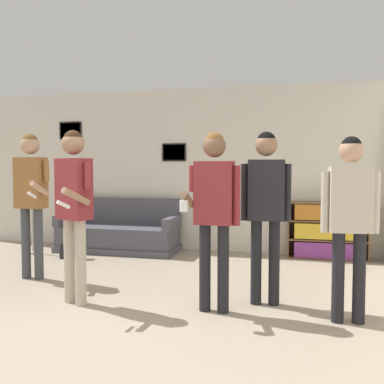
# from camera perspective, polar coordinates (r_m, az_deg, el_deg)

# --- Properties ---
(ground_plane) EXTENTS (20.00, 20.00, 0.00)m
(ground_plane) POSITION_cam_1_polar(r_m,az_deg,el_deg) (3.54, -18.19, -19.95)
(ground_plane) COLOR gray
(wall_back) EXTENTS (8.45, 0.08, 2.70)m
(wall_back) POSITION_cam_1_polar(r_m,az_deg,el_deg) (7.20, -0.11, 2.99)
(wall_back) COLOR silver
(wall_back) RESTS_ON ground_plane
(couch) EXTENTS (1.99, 0.80, 0.86)m
(couch) POSITION_cam_1_polar(r_m,az_deg,el_deg) (7.26, -9.65, -5.50)
(couch) COLOR #4C4C56
(couch) RESTS_ON ground_plane
(bookshelf) EXTENTS (1.18, 0.30, 0.86)m
(bookshelf) POSITION_cam_1_polar(r_m,az_deg,el_deg) (6.84, 17.62, -4.94)
(bookshelf) COLOR brown
(bookshelf) RESTS_ON ground_plane
(floor_lamp) EXTENTS (0.44, 0.28, 1.52)m
(floor_lamp) POSITION_cam_1_polar(r_m,az_deg,el_deg) (7.36, -20.58, 0.38)
(floor_lamp) COLOR #ADA89E
(floor_lamp) RESTS_ON ground_plane
(person_player_foreground_left) EXTENTS (0.50, 0.48, 1.80)m
(person_player_foreground_left) POSITION_cam_1_polar(r_m,az_deg,el_deg) (5.65, -20.69, 0.39)
(person_player_foreground_left) COLOR #3D4247
(person_player_foreground_left) RESTS_ON ground_plane
(person_player_foreground_center) EXTENTS (0.47, 0.58, 1.76)m
(person_player_foreground_center) POSITION_cam_1_polar(r_m,az_deg,el_deg) (4.47, -15.50, -0.61)
(person_player_foreground_center) COLOR #B7AD99
(person_player_foreground_center) RESTS_ON ground_plane
(person_watcher_holding_cup) EXTENTS (0.51, 0.42, 1.72)m
(person_watcher_holding_cup) POSITION_cam_1_polar(r_m,az_deg,el_deg) (4.07, 2.96, -1.27)
(person_watcher_holding_cup) COLOR black
(person_watcher_holding_cup) RESTS_ON ground_plane
(person_spectator_near_bookshelf) EXTENTS (0.50, 0.24, 1.75)m
(person_spectator_near_bookshelf) POSITION_cam_1_polar(r_m,az_deg,el_deg) (4.35, 9.80, -0.82)
(person_spectator_near_bookshelf) COLOR black
(person_spectator_near_bookshelf) RESTS_ON ground_plane
(person_spectator_far_right) EXTENTS (0.50, 0.24, 1.66)m
(person_spectator_far_right) POSITION_cam_1_polar(r_m,az_deg,el_deg) (4.03, 20.32, -2.19)
(person_spectator_far_right) COLOR black
(person_spectator_far_right) RESTS_ON ground_plane
(bottle_on_floor) EXTENTS (0.07, 0.07, 0.24)m
(bottle_on_floor) POSITION_cam_1_polar(r_m,az_deg,el_deg) (6.86, -16.97, -7.74)
(bottle_on_floor) COLOR black
(bottle_on_floor) RESTS_ON ground_plane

